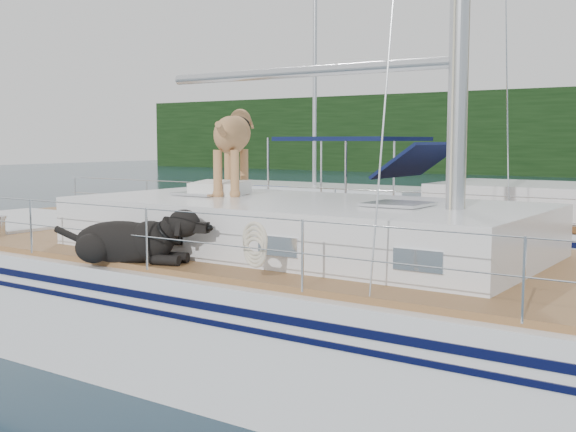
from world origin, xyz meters
The scene contains 4 objects.
ground centered at (0.00, 0.00, 0.00)m, with size 120.00×120.00×0.00m, color black.
main_sailboat centered at (0.09, 0.00, 0.69)m, with size 12.00×3.98×14.01m.
neighbor_sailboat centered at (1.34, 6.07, 0.63)m, with size 11.00×3.50×13.30m.
bg_boat_west centered at (-8.00, 14.00, 0.45)m, with size 8.00×3.00×11.65m.
Camera 1 is at (5.23, -6.61, 2.47)m, focal length 45.00 mm.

